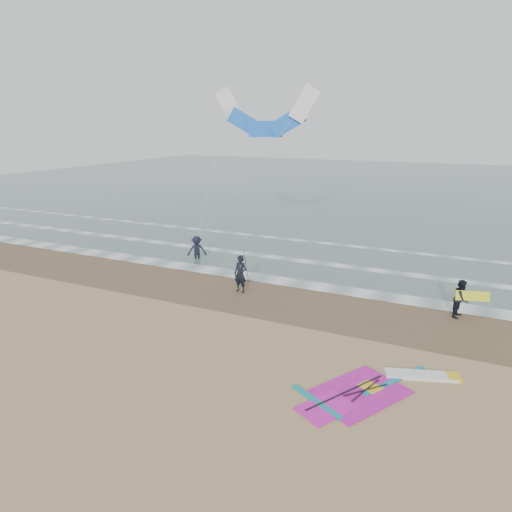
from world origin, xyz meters
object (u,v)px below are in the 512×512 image
at_px(windsurf_rig, 377,388).
at_px(person_wading, 197,245).
at_px(surf_kite, 265,117).
at_px(person_standing, 240,274).
at_px(person_walking, 461,299).

relative_size(windsurf_rig, person_wading, 2.69).
bearing_deg(surf_kite, person_standing, -75.97).
xyz_separation_m(person_standing, person_walking, (9.51, 1.24, -0.10)).
xyz_separation_m(person_standing, person_wading, (-4.76, 3.77, -0.02)).
height_order(person_standing, person_wading, person_standing).
bearing_deg(person_standing, person_wading, 148.80).
xyz_separation_m(person_standing, surf_kite, (-1.63, 6.54, 7.15)).
xyz_separation_m(windsurf_rig, person_wading, (-12.21, 9.42, 0.85)).
relative_size(windsurf_rig, person_walking, 2.95).
xyz_separation_m(windsurf_rig, person_walking, (2.06, 6.89, 0.77)).
distance_m(person_walking, person_wading, 14.49).
distance_m(windsurf_rig, person_walking, 7.24).
height_order(windsurf_rig, surf_kite, surf_kite).
xyz_separation_m(windsurf_rig, person_standing, (-7.45, 5.65, 0.87)).
height_order(windsurf_rig, person_wading, person_wading).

